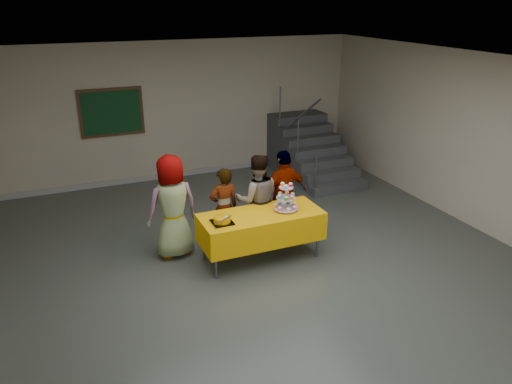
{
  "coord_description": "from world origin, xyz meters",
  "views": [
    {
      "loc": [
        -2.73,
        -5.59,
        3.86
      ],
      "look_at": [
        0.05,
        0.95,
        1.05
      ],
      "focal_mm": 35.0,
      "sensor_mm": 36.0,
      "label": 1
    }
  ],
  "objects_px": {
    "schoolchild_c": "(257,200)",
    "schoolchild_d": "(284,194)",
    "schoolchild_a": "(172,207)",
    "bake_table": "(261,226)",
    "staircase": "(308,152)",
    "schoolchild_b": "(224,207)",
    "bear_cake": "(222,219)",
    "noticeboard": "(112,112)",
    "cupcake_stand": "(286,200)"
  },
  "relations": [
    {
      "from": "bear_cake",
      "to": "schoolchild_b",
      "type": "relative_size",
      "value": 0.27
    },
    {
      "from": "schoolchild_b",
      "to": "schoolchild_d",
      "type": "relative_size",
      "value": 0.88
    },
    {
      "from": "cupcake_stand",
      "to": "staircase",
      "type": "height_order",
      "value": "staircase"
    },
    {
      "from": "schoolchild_d",
      "to": "staircase",
      "type": "xyz_separation_m",
      "value": [
        1.97,
        2.79,
        -0.27
      ]
    },
    {
      "from": "bear_cake",
      "to": "schoolchild_c",
      "type": "xyz_separation_m",
      "value": [
        0.83,
        0.63,
        -0.07
      ]
    },
    {
      "from": "bear_cake",
      "to": "schoolchild_d",
      "type": "distance_m",
      "value": 1.5
    },
    {
      "from": "schoolchild_b",
      "to": "staircase",
      "type": "xyz_separation_m",
      "value": [
        3.01,
        2.71,
        -0.18
      ]
    },
    {
      "from": "schoolchild_a",
      "to": "schoolchild_d",
      "type": "height_order",
      "value": "schoolchild_a"
    },
    {
      "from": "bear_cake",
      "to": "schoolchild_d",
      "type": "height_order",
      "value": "schoolchild_d"
    },
    {
      "from": "cupcake_stand",
      "to": "noticeboard",
      "type": "bearing_deg",
      "value": 114.75
    },
    {
      "from": "bear_cake",
      "to": "schoolchild_a",
      "type": "xyz_separation_m",
      "value": [
        -0.55,
        0.75,
        -0.0
      ]
    },
    {
      "from": "schoolchild_c",
      "to": "bake_table",
      "type": "bearing_deg",
      "value": 87.58
    },
    {
      "from": "bear_cake",
      "to": "schoolchild_b",
      "type": "bearing_deg",
      "value": 68.76
    },
    {
      "from": "cupcake_stand",
      "to": "schoolchild_c",
      "type": "bearing_deg",
      "value": 112.61
    },
    {
      "from": "bake_table",
      "to": "staircase",
      "type": "bearing_deg",
      "value": 51.9
    },
    {
      "from": "bear_cake",
      "to": "staircase",
      "type": "distance_m",
      "value": 4.8
    },
    {
      "from": "cupcake_stand",
      "to": "bear_cake",
      "type": "distance_m",
      "value": 1.07
    },
    {
      "from": "staircase",
      "to": "schoolchild_b",
      "type": "bearing_deg",
      "value": -138.04
    },
    {
      "from": "cupcake_stand",
      "to": "schoolchild_c",
      "type": "relative_size",
      "value": 0.29
    },
    {
      "from": "cupcake_stand",
      "to": "schoolchild_a",
      "type": "xyz_separation_m",
      "value": [
        -1.61,
        0.68,
        -0.11
      ]
    },
    {
      "from": "staircase",
      "to": "schoolchild_a",
      "type": "bearing_deg",
      "value": -144.83
    },
    {
      "from": "bake_table",
      "to": "staircase",
      "type": "height_order",
      "value": "staircase"
    },
    {
      "from": "bake_table",
      "to": "cupcake_stand",
      "type": "relative_size",
      "value": 4.22
    },
    {
      "from": "bake_table",
      "to": "cupcake_stand",
      "type": "xyz_separation_m",
      "value": [
        0.41,
        -0.02,
        0.38
      ]
    },
    {
      "from": "cupcake_stand",
      "to": "schoolchild_b",
      "type": "bearing_deg",
      "value": 138.33
    },
    {
      "from": "bake_table",
      "to": "staircase",
      "type": "xyz_separation_m",
      "value": [
        2.65,
        3.38,
        -0.07
      ]
    },
    {
      "from": "schoolchild_c",
      "to": "cupcake_stand",
      "type": "bearing_deg",
      "value": 127.28
    },
    {
      "from": "bear_cake",
      "to": "schoolchild_d",
      "type": "relative_size",
      "value": 0.24
    },
    {
      "from": "schoolchild_d",
      "to": "staircase",
      "type": "bearing_deg",
      "value": -131.1
    },
    {
      "from": "schoolchild_c",
      "to": "schoolchild_d",
      "type": "distance_m",
      "value": 0.51
    },
    {
      "from": "bear_cake",
      "to": "cupcake_stand",
      "type": "bearing_deg",
      "value": 3.47
    },
    {
      "from": "schoolchild_b",
      "to": "schoolchild_d",
      "type": "distance_m",
      "value": 1.05
    },
    {
      "from": "schoolchild_d",
      "to": "bear_cake",
      "type": "bearing_deg",
      "value": 20.99
    },
    {
      "from": "cupcake_stand",
      "to": "schoolchild_d",
      "type": "height_order",
      "value": "schoolchild_d"
    },
    {
      "from": "staircase",
      "to": "bake_table",
      "type": "bearing_deg",
      "value": -128.1
    },
    {
      "from": "bear_cake",
      "to": "schoolchild_c",
      "type": "relative_size",
      "value": 0.23
    },
    {
      "from": "schoolchild_a",
      "to": "schoolchild_b",
      "type": "distance_m",
      "value": 0.85
    },
    {
      "from": "noticeboard",
      "to": "schoolchild_a",
      "type": "bearing_deg",
      "value": -84.52
    },
    {
      "from": "cupcake_stand",
      "to": "bake_table",
      "type": "bearing_deg",
      "value": 177.58
    },
    {
      "from": "schoolchild_a",
      "to": "noticeboard",
      "type": "distance_m",
      "value": 3.65
    },
    {
      "from": "schoolchild_a",
      "to": "schoolchild_b",
      "type": "bearing_deg",
      "value": 172.8
    },
    {
      "from": "staircase",
      "to": "schoolchild_c",
      "type": "bearing_deg",
      "value": -131.25
    },
    {
      "from": "bear_cake",
      "to": "schoolchild_a",
      "type": "distance_m",
      "value": 0.92
    },
    {
      "from": "schoolchild_c",
      "to": "schoolchild_d",
      "type": "xyz_separation_m",
      "value": [
        0.51,
        0.04,
        -0.0
      ]
    },
    {
      "from": "staircase",
      "to": "noticeboard",
      "type": "bearing_deg",
      "value": 168.73
    },
    {
      "from": "schoolchild_a",
      "to": "schoolchild_c",
      "type": "relative_size",
      "value": 1.08
    },
    {
      "from": "cupcake_stand",
      "to": "schoolchild_a",
      "type": "relative_size",
      "value": 0.27
    },
    {
      "from": "schoolchild_c",
      "to": "noticeboard",
      "type": "distance_m",
      "value": 4.13
    },
    {
      "from": "schoolchild_b",
      "to": "schoolchild_c",
      "type": "xyz_separation_m",
      "value": [
        0.53,
        -0.12,
        0.1
      ]
    },
    {
      "from": "schoolchild_b",
      "to": "bake_table",
      "type": "bearing_deg",
      "value": 116.13
    }
  ]
}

